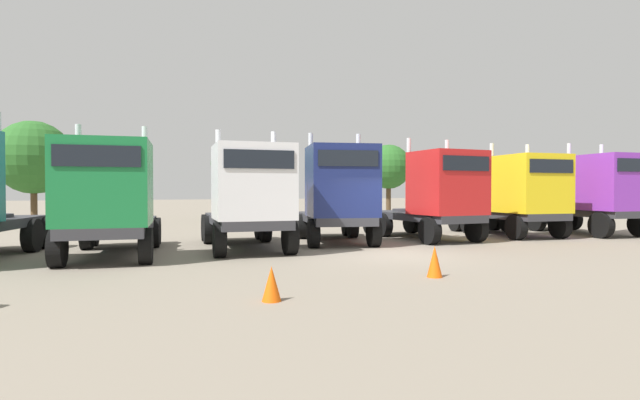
{
  "coord_description": "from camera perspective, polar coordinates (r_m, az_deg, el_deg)",
  "views": [
    {
      "loc": [
        -7.99,
        -13.27,
        2.03
      ],
      "look_at": [
        -0.81,
        4.06,
        1.67
      ],
      "focal_mm": 27.43,
      "sensor_mm": 36.0,
      "label": 1
    }
  ],
  "objects": [
    {
      "name": "semi_truck_navy",
      "position": [
        18.42,
        2.15,
        0.72
      ],
      "size": [
        3.77,
        6.17,
        4.26
      ],
      "rotation": [
        0.0,
        0.0,
        -1.8
      ],
      "color": "#333338",
      "rests_on": "ground"
    },
    {
      "name": "semi_truck_yellow",
      "position": [
        23.06,
        22.44,
        0.61
      ],
      "size": [
        3.11,
        5.92,
        4.14
      ],
      "rotation": [
        0.0,
        0.0,
        -1.68
      ],
      "color": "#333338",
      "rests_on": "ground"
    },
    {
      "name": "semi_truck_purple",
      "position": [
        25.53,
        29.71,
        0.69
      ],
      "size": [
        3.14,
        6.45,
        4.21
      ],
      "rotation": [
        0.0,
        0.0,
        -1.67
      ],
      "color": "#333338",
      "rests_on": "ground"
    },
    {
      "name": "oak_far_right",
      "position": [
        36.52,
        8.0,
        3.83
      ],
      "size": [
        3.27,
        3.27,
        5.43
      ],
      "color": "#4C3823",
      "rests_on": "ground"
    },
    {
      "name": "semi_truck_red",
      "position": [
        20.22,
        13.52,
        0.55
      ],
      "size": [
        2.61,
        5.78,
        4.16
      ],
      "rotation": [
        0.0,
        0.0,
        -1.56
      ],
      "color": "#333338",
      "rests_on": "ground"
    },
    {
      "name": "traffic_cone_far",
      "position": [
        11.84,
        13.23,
        -7.0
      ],
      "size": [
        0.36,
        0.36,
        0.74
      ],
      "primitive_type": "cone",
      "color": "#F2590C",
      "rests_on": "ground"
    },
    {
      "name": "semi_truck_green",
      "position": [
        15.6,
        -23.4,
        0.2
      ],
      "size": [
        3.27,
        6.67,
        4.04
      ],
      "rotation": [
        0.0,
        0.0,
        -1.69
      ],
      "color": "#333338",
      "rests_on": "ground"
    },
    {
      "name": "semi_truck_white",
      "position": [
        16.42,
        -8.28,
        0.32
      ],
      "size": [
        3.08,
        6.61,
        4.08
      ],
      "rotation": [
        0.0,
        0.0,
        -1.66
      ],
      "color": "#333338",
      "rests_on": "ground"
    },
    {
      "name": "traffic_cone_mid",
      "position": [
        9.13,
        -5.68,
        -9.69
      ],
      "size": [
        0.36,
        0.36,
        0.65
      ],
      "primitive_type": "cone",
      "color": "#F2590C",
      "rests_on": "ground"
    },
    {
      "name": "oak_far_centre",
      "position": [
        34.03,
        -10.27,
        4.12
      ],
      "size": [
        2.82,
        2.82,
        5.28
      ],
      "color": "#4C3823",
      "rests_on": "ground"
    },
    {
      "name": "ground",
      "position": [
        15.63,
        8.53,
        -6.38
      ],
      "size": [
        200.0,
        200.0,
        0.0
      ],
      "primitive_type": "plane",
      "color": "gray"
    },
    {
      "name": "oak_far_left",
      "position": [
        33.1,
        -30.43,
        4.29
      ],
      "size": [
        4.25,
        4.25,
        6.09
      ],
      "color": "#4C3823",
      "rests_on": "ground"
    }
  ]
}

